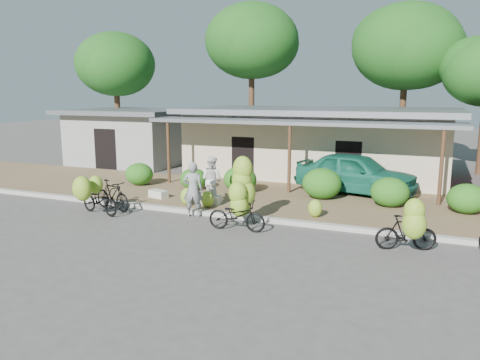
{
  "coord_description": "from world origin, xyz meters",
  "views": [
    {
      "loc": [
        5.32,
        -11.75,
        4.09
      ],
      "look_at": [
        -0.65,
        2.52,
        1.2
      ],
      "focal_mm": 35.0,
      "sensor_mm": 36.0,
      "label": 1
    }
  ],
  "objects_px": {
    "tree_back_left": "(114,63)",
    "tree_center_right": "(403,45)",
    "vendor": "(193,189)",
    "tree_far_center": "(250,40)",
    "sack_near": "(209,200)",
    "bike_right": "(409,228)",
    "bike_left": "(110,194)",
    "bystander": "(212,180)",
    "teal_van": "(356,173)",
    "sack_far": "(158,194)",
    "bike_far_left": "(96,198)",
    "bike_center": "(240,200)"
  },
  "relations": [
    {
      "from": "bike_center",
      "to": "teal_van",
      "type": "relative_size",
      "value": 0.46
    },
    {
      "from": "bike_center",
      "to": "sack_near",
      "type": "bearing_deg",
      "value": 41.35
    },
    {
      "from": "teal_van",
      "to": "vendor",
      "type": "bearing_deg",
      "value": 151.79
    },
    {
      "from": "tree_far_center",
      "to": "bike_far_left",
      "type": "height_order",
      "value": "tree_far_center"
    },
    {
      "from": "tree_back_left",
      "to": "bystander",
      "type": "height_order",
      "value": "tree_back_left"
    },
    {
      "from": "tree_far_center",
      "to": "sack_near",
      "type": "distance_m",
      "value": 15.22
    },
    {
      "from": "vendor",
      "to": "tree_back_left",
      "type": "bearing_deg",
      "value": -62.96
    },
    {
      "from": "tree_back_left",
      "to": "teal_van",
      "type": "bearing_deg",
      "value": -20.7
    },
    {
      "from": "tree_back_left",
      "to": "vendor",
      "type": "distance_m",
      "value": 17.09
    },
    {
      "from": "tree_back_left",
      "to": "teal_van",
      "type": "xyz_separation_m",
      "value": [
        16.18,
        -6.11,
        -5.01
      ]
    },
    {
      "from": "bike_far_left",
      "to": "bystander",
      "type": "bearing_deg",
      "value": -33.85
    },
    {
      "from": "tree_back_left",
      "to": "bike_left",
      "type": "relative_size",
      "value": 4.22
    },
    {
      "from": "sack_near",
      "to": "bystander",
      "type": "height_order",
      "value": "bystander"
    },
    {
      "from": "tree_center_right",
      "to": "bike_left",
      "type": "bearing_deg",
      "value": -118.66
    },
    {
      "from": "bike_far_left",
      "to": "bike_center",
      "type": "bearing_deg",
      "value": -70.3
    },
    {
      "from": "tree_center_right",
      "to": "bike_center",
      "type": "bearing_deg",
      "value": -102.09
    },
    {
      "from": "tree_far_center",
      "to": "bike_far_left",
      "type": "bearing_deg",
      "value": -87.95
    },
    {
      "from": "vendor",
      "to": "teal_van",
      "type": "relative_size",
      "value": 0.39
    },
    {
      "from": "bike_left",
      "to": "vendor",
      "type": "distance_m",
      "value": 3.11
    },
    {
      "from": "tree_back_left",
      "to": "tree_far_center",
      "type": "xyz_separation_m",
      "value": [
        8.0,
        3.0,
        1.37
      ]
    },
    {
      "from": "bike_left",
      "to": "bystander",
      "type": "xyz_separation_m",
      "value": [
        2.99,
        1.99,
        0.38
      ]
    },
    {
      "from": "vendor",
      "to": "bystander",
      "type": "distance_m",
      "value": 1.58
    },
    {
      "from": "bike_center",
      "to": "bystander",
      "type": "relative_size",
      "value": 1.28
    },
    {
      "from": "tree_center_right",
      "to": "vendor",
      "type": "relative_size",
      "value": 4.85
    },
    {
      "from": "bike_far_left",
      "to": "bike_left",
      "type": "xyz_separation_m",
      "value": [
        0.07,
        0.68,
        0.01
      ]
    },
    {
      "from": "sack_far",
      "to": "vendor",
      "type": "relative_size",
      "value": 0.41
    },
    {
      "from": "bike_far_left",
      "to": "bike_right",
      "type": "distance_m",
      "value": 10.0
    },
    {
      "from": "bike_right",
      "to": "vendor",
      "type": "bearing_deg",
      "value": 63.08
    },
    {
      "from": "bike_left",
      "to": "bike_center",
      "type": "relative_size",
      "value": 0.84
    },
    {
      "from": "tree_back_left",
      "to": "bike_center",
      "type": "height_order",
      "value": "tree_back_left"
    },
    {
      "from": "bike_far_left",
      "to": "sack_near",
      "type": "relative_size",
      "value": 2.23
    },
    {
      "from": "vendor",
      "to": "bike_center",
      "type": "bearing_deg",
      "value": 142.42
    },
    {
      "from": "vendor",
      "to": "bystander",
      "type": "relative_size",
      "value": 1.08
    },
    {
      "from": "bike_far_left",
      "to": "bike_left",
      "type": "relative_size",
      "value": 1.02
    },
    {
      "from": "bike_far_left",
      "to": "teal_van",
      "type": "xyz_separation_m",
      "value": [
        7.63,
        6.4,
        0.35
      ]
    },
    {
      "from": "tree_back_left",
      "to": "tree_center_right",
      "type": "distance_m",
      "value": 17.37
    },
    {
      "from": "sack_near",
      "to": "tree_back_left",
      "type": "bearing_deg",
      "value": 139.16
    },
    {
      "from": "bystander",
      "to": "teal_van",
      "type": "relative_size",
      "value": 0.36
    },
    {
      "from": "bike_left",
      "to": "vendor",
      "type": "xyz_separation_m",
      "value": [
        3.07,
        0.42,
        0.33
      ]
    },
    {
      "from": "bike_left",
      "to": "sack_near",
      "type": "height_order",
      "value": "bike_left"
    },
    {
      "from": "bike_right",
      "to": "bike_left",
      "type": "bearing_deg",
      "value": 68.21
    },
    {
      "from": "bike_left",
      "to": "vendor",
      "type": "relative_size",
      "value": 1.0
    },
    {
      "from": "bike_far_left",
      "to": "bystander",
      "type": "relative_size",
      "value": 1.1
    },
    {
      "from": "bike_right",
      "to": "sack_near",
      "type": "height_order",
      "value": "bike_right"
    },
    {
      "from": "teal_van",
      "to": "sack_far",
      "type": "bearing_deg",
      "value": 130.71
    },
    {
      "from": "tree_center_right",
      "to": "tree_far_center",
      "type": "bearing_deg",
      "value": -176.82
    },
    {
      "from": "sack_far",
      "to": "bystander",
      "type": "bearing_deg",
      "value": 0.48
    },
    {
      "from": "tree_back_left",
      "to": "bike_right",
      "type": "relative_size",
      "value": 4.76
    },
    {
      "from": "sack_near",
      "to": "vendor",
      "type": "distance_m",
      "value": 1.56
    },
    {
      "from": "tree_back_left",
      "to": "bike_far_left",
      "type": "relative_size",
      "value": 4.13
    }
  ]
}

